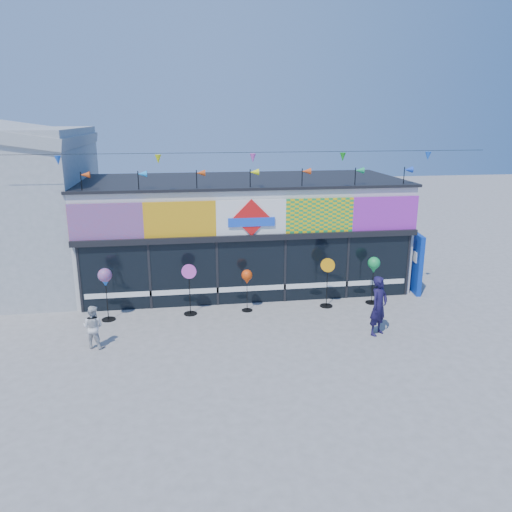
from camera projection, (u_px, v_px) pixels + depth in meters
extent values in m
plane|color=slate|center=(268.00, 344.00, 14.54)|extent=(80.00, 80.00, 0.00)
cube|color=silver|center=(242.00, 232.00, 19.72)|extent=(12.00, 5.00, 4.00)
cube|color=black|center=(251.00, 272.00, 17.51)|extent=(11.60, 0.12, 2.30)
cube|color=black|center=(251.00, 237.00, 17.14)|extent=(12.00, 0.30, 0.20)
cube|color=white|center=(251.00, 288.00, 17.64)|extent=(11.40, 0.10, 0.18)
cube|color=black|center=(242.00, 180.00, 19.17)|extent=(12.20, 5.20, 0.10)
cube|color=black|center=(80.00, 280.00, 16.67)|extent=(0.08, 0.14, 2.30)
cube|color=black|center=(150.00, 276.00, 17.00)|extent=(0.08, 0.14, 2.30)
cube|color=black|center=(217.00, 273.00, 17.33)|extent=(0.08, 0.14, 2.30)
cube|color=black|center=(285.00, 270.00, 17.67)|extent=(0.08, 0.14, 2.30)
cube|color=black|center=(347.00, 267.00, 18.00)|extent=(0.08, 0.14, 2.30)
cube|color=black|center=(407.00, 265.00, 18.33)|extent=(0.08, 0.14, 2.30)
cube|color=red|center=(106.00, 222.00, 16.28)|extent=(2.40, 0.08, 1.20)
cube|color=orange|center=(180.00, 219.00, 16.62)|extent=(2.40, 0.08, 1.20)
cube|color=white|center=(251.00, 217.00, 16.97)|extent=(2.40, 0.08, 1.20)
cube|color=yellow|center=(320.00, 215.00, 17.31)|extent=(2.40, 0.08, 1.20)
cube|color=purple|center=(385.00, 213.00, 17.66)|extent=(2.40, 0.08, 1.20)
cube|color=red|center=(251.00, 218.00, 16.91)|extent=(1.27, 0.06, 1.27)
cube|color=blue|center=(252.00, 222.00, 16.93)|extent=(1.60, 0.05, 0.30)
cube|color=red|center=(132.00, 280.00, 16.99)|extent=(0.78, 0.03, 0.78)
cube|color=red|center=(166.00, 272.00, 17.10)|extent=(0.92, 0.03, 0.92)
cube|color=purple|center=(201.00, 266.00, 17.23)|extent=(0.78, 0.03, 0.78)
cube|color=orange|center=(235.00, 278.00, 17.52)|extent=(0.92, 0.03, 0.92)
cube|color=#EC4EA2|center=(268.00, 267.00, 17.60)|extent=(0.78, 0.03, 0.78)
cube|color=blue|center=(300.00, 259.00, 17.70)|extent=(0.92, 0.03, 0.92)
cube|color=#E3FB15|center=(332.00, 272.00, 18.01)|extent=(0.78, 0.03, 0.78)
cube|color=#FF250D|center=(363.00, 261.00, 18.09)|extent=(0.92, 0.03, 0.92)
cylinder|color=black|center=(81.00, 183.00, 16.06)|extent=(0.03, 0.03, 0.70)
cone|color=#DB4814|center=(85.00, 175.00, 16.01)|extent=(0.30, 0.22, 0.22)
cylinder|color=black|center=(138.00, 182.00, 16.32)|extent=(0.03, 0.03, 0.70)
cone|color=#1B93E9|center=(142.00, 174.00, 16.27)|extent=(0.30, 0.22, 0.22)
cylinder|color=black|center=(197.00, 181.00, 16.59)|extent=(0.03, 0.03, 0.70)
cone|color=#C84612|center=(201.00, 173.00, 16.54)|extent=(0.30, 0.22, 0.22)
cylinder|color=black|center=(250.00, 180.00, 16.85)|extent=(0.03, 0.03, 0.70)
cone|color=#F3FF15|center=(254.00, 172.00, 16.80)|extent=(0.30, 0.22, 0.22)
cylinder|color=black|center=(302.00, 179.00, 17.11)|extent=(0.03, 0.03, 0.70)
cone|color=#EC4916|center=(306.00, 171.00, 17.06)|extent=(0.30, 0.22, 0.22)
cylinder|color=black|center=(355.00, 178.00, 17.38)|extent=(0.03, 0.03, 0.70)
cone|color=#189D56|center=(359.00, 170.00, 17.34)|extent=(0.30, 0.22, 0.22)
cylinder|color=black|center=(404.00, 177.00, 17.64)|extent=(0.03, 0.03, 0.70)
cone|color=blue|center=(408.00, 170.00, 17.59)|extent=(0.30, 0.22, 0.22)
cylinder|color=black|center=(253.00, 152.00, 15.98)|extent=(16.00, 0.01, 0.01)
cone|color=blue|center=(58.00, 160.00, 15.16)|extent=(0.20, 0.20, 0.28)
cone|color=#D9EB13|center=(158.00, 159.00, 15.59)|extent=(0.20, 0.20, 0.28)
cone|color=#EA4EC4|center=(253.00, 158.00, 16.02)|extent=(0.20, 0.20, 0.28)
cone|color=green|center=(343.00, 157.00, 16.46)|extent=(0.20, 0.20, 0.28)
cone|color=blue|center=(428.00, 156.00, 16.89)|extent=(0.20, 0.20, 0.28)
cube|color=#0A33A3|center=(416.00, 263.00, 18.61)|extent=(0.32, 1.13, 2.24)
cube|color=white|center=(415.00, 256.00, 18.52)|extent=(0.11, 0.50, 0.39)
cylinder|color=black|center=(109.00, 319.00, 16.28)|extent=(0.45, 0.45, 0.03)
cylinder|color=black|center=(107.00, 298.00, 16.08)|extent=(0.03, 0.03, 1.45)
sphere|color=blue|center=(105.00, 275.00, 15.87)|extent=(0.45, 0.45, 0.45)
cone|color=blue|center=(106.00, 283.00, 15.95)|extent=(0.22, 0.22, 0.20)
cylinder|color=black|center=(191.00, 314.00, 16.76)|extent=(0.44, 0.44, 0.03)
cylinder|color=black|center=(190.00, 293.00, 16.56)|extent=(0.03, 0.03, 1.45)
cylinder|color=#D948C0|center=(189.00, 272.00, 16.36)|extent=(0.49, 0.11, 0.49)
cylinder|color=black|center=(247.00, 310.00, 17.07)|extent=(0.37, 0.37, 0.03)
cylinder|color=black|center=(247.00, 293.00, 16.90)|extent=(0.02, 0.02, 1.20)
sphere|color=#E2400B|center=(247.00, 275.00, 16.73)|extent=(0.37, 0.37, 0.37)
cone|color=#E2400B|center=(247.00, 282.00, 16.79)|extent=(0.18, 0.18, 0.17)
cylinder|color=black|center=(326.00, 306.00, 17.45)|extent=(0.45, 0.45, 0.03)
cylinder|color=black|center=(327.00, 286.00, 17.25)|extent=(0.03, 0.03, 1.45)
cylinder|color=orange|center=(328.00, 265.00, 17.05)|extent=(0.46, 0.25, 0.49)
cylinder|color=black|center=(371.00, 302.00, 17.77)|extent=(0.43, 0.43, 0.03)
cylinder|color=black|center=(373.00, 283.00, 17.58)|extent=(0.03, 0.03, 1.40)
sphere|color=#179544|center=(374.00, 263.00, 17.38)|extent=(0.43, 0.43, 0.43)
cone|color=#179544|center=(373.00, 270.00, 17.45)|extent=(0.22, 0.22, 0.19)
imported|color=#181239|center=(379.00, 306.00, 14.98)|extent=(0.80, 0.75, 1.83)
imported|color=silver|center=(93.00, 327.00, 14.19)|extent=(0.70, 0.54, 1.27)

